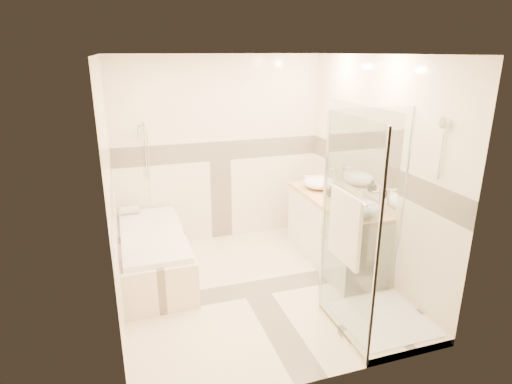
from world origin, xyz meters
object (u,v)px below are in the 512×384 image
object	(u,v)px
vanity	(334,231)
shower_enclosure	(371,278)
vessel_sink_near	(319,182)
vessel_sink_far	(360,208)
bathtub	(154,252)
amenity_bottle_b	(332,190)
amenity_bottle_a	(342,197)

from	to	relation	value
vanity	shower_enclosure	bearing A→B (deg)	-102.97
vessel_sink_near	vanity	bearing A→B (deg)	-87.26
vanity	vessel_sink_far	size ratio (longest dim) A/B	3.78
shower_enclosure	vessel_sink_far	size ratio (longest dim) A/B	4.76
shower_enclosure	bathtub	bearing A→B (deg)	138.90
vessel_sink_near	amenity_bottle_b	bearing A→B (deg)	-90.00
vessel_sink_near	vessel_sink_far	size ratio (longest dim) A/B	0.96
amenity_bottle_b	vanity	bearing A→B (deg)	-75.73
vessel_sink_near	vessel_sink_far	bearing A→B (deg)	-90.00
shower_enclosure	amenity_bottle_b	bearing A→B (deg)	78.57
bathtub	vessel_sink_near	bearing A→B (deg)	1.79
shower_enclosure	amenity_bottle_b	xyz separation A→B (m)	(0.27, 1.35, 0.42)
vanity	vessel_sink_near	distance (m)	0.66
amenity_bottle_b	amenity_bottle_a	bearing A→B (deg)	-90.00
bathtub	amenity_bottle_a	xyz separation A→B (m)	(2.13, -0.52, 0.62)
bathtub	vanity	world-z (taller)	vanity
shower_enclosure	amenity_bottle_a	bearing A→B (deg)	76.12
vanity	bathtub	bearing A→B (deg)	170.75
amenity_bottle_b	shower_enclosure	bearing A→B (deg)	-101.43
shower_enclosure	vessel_sink_far	distance (m)	0.86
bathtub	shower_enclosure	world-z (taller)	shower_enclosure
vessel_sink_far	amenity_bottle_a	bearing A→B (deg)	90.00
vanity	amenity_bottle_b	bearing A→B (deg)	104.27
vessel_sink_far	amenity_bottle_a	size ratio (longest dim) A/B	2.85
vessel_sink_near	vessel_sink_far	distance (m)	0.99
vanity	amenity_bottle_a	xyz separation A→B (m)	(-0.02, -0.17, 0.50)
vanity	vessel_sink_near	world-z (taller)	vessel_sink_near
bathtub	amenity_bottle_a	world-z (taller)	amenity_bottle_a
vessel_sink_near	vessel_sink_far	world-z (taller)	vessel_sink_far
vessel_sink_near	amenity_bottle_a	distance (m)	0.58
shower_enclosure	amenity_bottle_b	distance (m)	1.44
vanity	vessel_sink_far	xyz separation A→B (m)	(-0.02, -0.57, 0.51)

